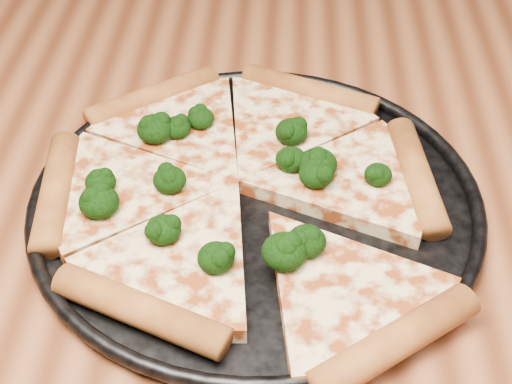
{
  "coord_description": "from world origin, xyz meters",
  "views": [
    {
      "loc": [
        0.06,
        -0.38,
        1.14
      ],
      "look_at": [
        0.04,
        0.04,
        0.77
      ],
      "focal_mm": 52.99,
      "sensor_mm": 36.0,
      "label": 1
    }
  ],
  "objects": [
    {
      "name": "broccoli_florets",
      "position": [
        0.03,
        0.04,
        0.78
      ],
      "size": [
        0.23,
        0.18,
        0.02
      ],
      "color": "black",
      "rests_on": "pizza"
    },
    {
      "name": "pizza",
      "position": [
        0.03,
        0.04,
        0.77
      ],
      "size": [
        0.32,
        0.35,
        0.02
      ],
      "rotation": [
        0.0,
        0.0,
        -0.41
      ],
      "color": "#FFDC9C",
      "rests_on": "pizza_pan"
    },
    {
      "name": "dining_table",
      "position": [
        0.0,
        0.0,
        0.66
      ],
      "size": [
        1.2,
        0.9,
        0.75
      ],
      "color": "brown",
      "rests_on": "ground"
    },
    {
      "name": "pizza_pan",
      "position": [
        0.04,
        0.04,
        0.76
      ],
      "size": [
        0.34,
        0.34,
        0.02
      ],
      "color": "black",
      "rests_on": "dining_table"
    }
  ]
}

